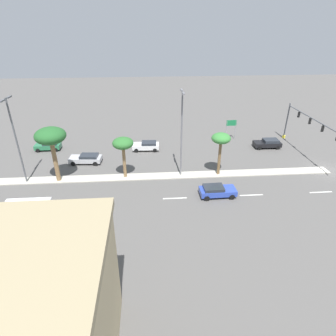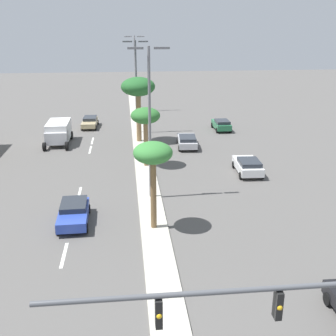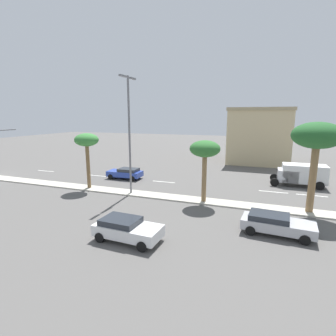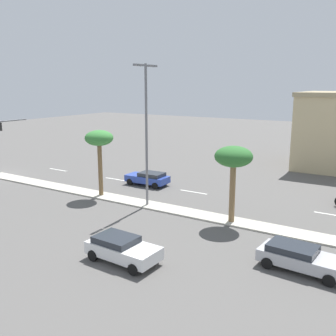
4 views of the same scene
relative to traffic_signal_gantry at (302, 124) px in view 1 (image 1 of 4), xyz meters
name	(u,v)px [view 1 (image 1 of 4)]	position (x,y,z in m)	size (l,w,h in m)	color
ground_plane	(134,177)	(-7.76, 26.28, -4.23)	(160.00, 160.00, 0.00)	#565451
median_curb	(75,179)	(-7.76, 33.93, -4.17)	(1.80, 68.82, 0.12)	#B7B2A3
lane_stripe_left	(321,192)	(-13.23, 3.52, -4.22)	(0.20, 2.80, 0.01)	silver
lane_stripe_near	(251,195)	(-13.23, 12.16, -4.22)	(0.20, 2.80, 0.01)	silver
lane_stripe_trailing	(175,198)	(-13.23, 21.34, -4.22)	(0.20, 2.80, 0.01)	silver
lane_stripe_inboard	(70,203)	(-13.23, 33.39, -4.22)	(0.20, 2.80, 0.01)	silver
lane_stripe_mid	(38,204)	(-13.23, 36.90, -4.22)	(0.20, 2.80, 0.01)	silver
traffic_signal_gantry	(302,124)	(0.00, 0.00, 0.00)	(17.25, 0.53, 6.26)	#515459
directional_road_sign	(231,125)	(5.17, 9.71, -1.70)	(0.10, 1.79, 3.42)	gray
palm_tree_outboard	(221,140)	(-7.78, 14.93, 0.78)	(2.46, 2.46, 5.78)	brown
palm_tree_trailing	(123,144)	(-7.59, 27.39, 0.46)	(2.66, 2.66, 5.47)	olive
palm_tree_rear	(51,137)	(-7.91, 35.95, 1.81)	(3.72, 3.72, 7.12)	olive
street_lamp_near	(182,129)	(-7.65, 20.01, 2.35)	(2.90, 0.24, 11.17)	slate
street_lamp_left	(15,136)	(-7.98, 39.98, 2.13)	(2.90, 0.24, 10.76)	#515459
sedan_blue_near	(217,191)	(-13.08, 16.36, -3.50)	(2.11, 4.27, 1.32)	#2D47AD
sedan_white_rear	(146,146)	(1.32, 24.51, -3.47)	(2.23, 4.29, 1.38)	silver
sedan_silver_mid	(86,158)	(-2.84, 33.29, -3.50)	(2.30, 4.67, 1.32)	#B2B2B7
sedan_green_leading	(48,146)	(2.52, 40.21, -3.48)	(1.91, 3.96, 1.37)	#287047
sedan_black_left	(268,143)	(0.83, 4.63, -3.46)	(2.14, 4.33, 1.43)	black
box_truck	(32,213)	(-16.83, 36.10, -2.91)	(2.60, 5.64, 2.40)	silver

